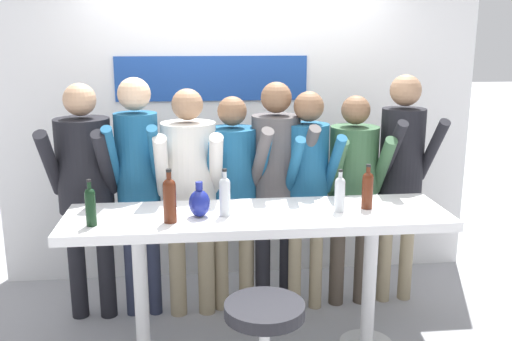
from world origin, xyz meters
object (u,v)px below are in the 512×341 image
(person_right, at_px, (308,176))
(person_rightmost, at_px, (402,163))
(person_center_right, at_px, (276,171))
(wine_bottle_3, at_px, (225,195))
(person_far_left, at_px, (85,178))
(wine_bottle_2, at_px, (170,198))
(wine_bottle_4, at_px, (368,188))
(person_left, at_px, (138,170))
(wine_bottle_0, at_px, (340,192))
(decorative_vase, at_px, (199,203))
(person_far_right, at_px, (353,179))
(person_center, at_px, (233,181))
(person_center_left, at_px, (189,180))
(wine_bottle_1, at_px, (90,205))
(tasting_table, at_px, (258,234))

(person_right, bearing_deg, person_rightmost, 0.37)
(person_center_right, bearing_deg, wine_bottle_3, -132.27)
(person_far_left, height_order, person_rightmost, person_rightmost)
(wine_bottle_2, xyz_separation_m, wine_bottle_4, (1.24, 0.14, -0.02))
(person_left, height_order, wine_bottle_0, person_left)
(decorative_vase, bearing_deg, wine_bottle_0, 0.53)
(person_far_right, bearing_deg, decorative_vase, -150.95)
(person_center, distance_m, person_right, 0.55)
(person_left, relative_size, person_right, 1.06)
(person_rightmost, bearing_deg, person_far_left, 176.73)
(person_far_left, bearing_deg, person_left, 3.82)
(person_far_left, relative_size, person_center_left, 1.02)
(person_rightmost, distance_m, wine_bottle_2, 1.87)
(wine_bottle_4, relative_size, decorative_vase, 1.32)
(person_left, relative_size, wine_bottle_3, 5.98)
(person_right, height_order, person_far_right, person_right)
(person_far_right, distance_m, person_rightmost, 0.39)
(person_left, height_order, person_rightmost, person_rightmost)
(person_center, xyz_separation_m, wine_bottle_4, (0.82, -0.65, 0.10))
(person_rightmost, height_order, decorative_vase, person_rightmost)
(person_center_right, distance_m, person_far_right, 0.58)
(person_center_right, distance_m, wine_bottle_1, 1.44)
(person_center, bearing_deg, person_rightmost, -7.57)
(person_far_right, distance_m, wine_bottle_3, 1.20)
(person_center_left, xyz_separation_m, person_center_right, (0.64, 0.08, 0.03))
(wine_bottle_3, bearing_deg, person_rightmost, 26.60)
(tasting_table, relative_size, person_center, 1.47)
(person_center_left, height_order, wine_bottle_2, person_center_left)
(person_center_left, bearing_deg, person_rightmost, 1.84)
(person_far_left, relative_size, person_left, 0.98)
(person_center, distance_m, decorative_vase, 0.74)
(person_far_left, height_order, person_center_right, person_far_left)
(person_far_left, relative_size, person_rightmost, 0.98)
(person_left, bearing_deg, tasting_table, -36.52)
(person_left, bearing_deg, person_far_left, -178.47)
(person_left, bearing_deg, decorative_vase, -55.14)
(person_center, height_order, wine_bottle_2, person_center)
(person_center_right, height_order, wine_bottle_0, person_center_right)
(wine_bottle_0, bearing_deg, wine_bottle_1, -175.84)
(wine_bottle_3, bearing_deg, tasting_table, 9.91)
(person_rightmost, bearing_deg, wine_bottle_1, -163.99)
(wine_bottle_4, bearing_deg, person_right, 116.35)
(tasting_table, height_order, wine_bottle_3, wine_bottle_3)
(person_center_right, height_order, person_right, person_center_right)
(wine_bottle_1, bearing_deg, wine_bottle_2, 1.61)
(person_far_right, bearing_deg, person_center_right, 175.90)
(person_center, relative_size, wine_bottle_4, 5.62)
(wine_bottle_2, bearing_deg, person_center_right, 46.45)
(person_right, distance_m, wine_bottle_3, 0.89)
(person_far_left, xyz_separation_m, wine_bottle_1, (0.17, -0.76, 0.03))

